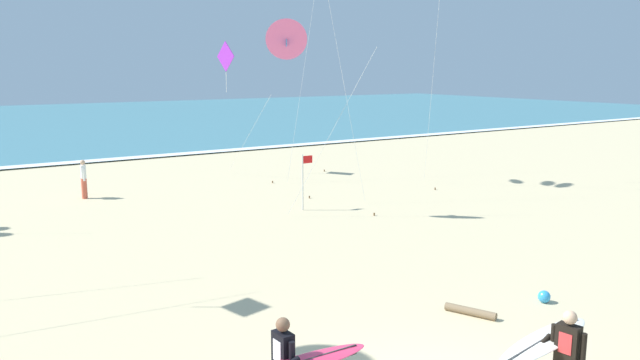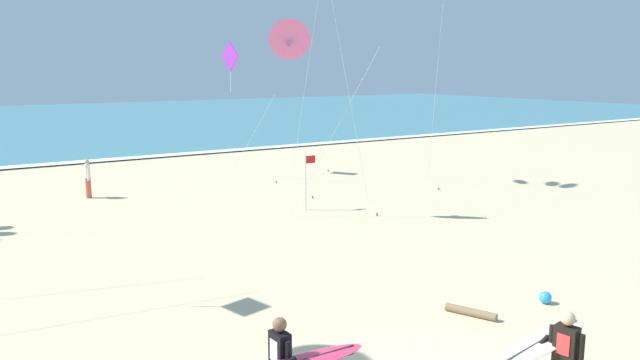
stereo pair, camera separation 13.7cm
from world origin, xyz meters
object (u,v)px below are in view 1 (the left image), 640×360
Objects in this scene: surfer_trailing at (556,348)px; kite_delta_rose_distant at (287,39)px; beach_ball at (544,297)px; bystander_white_top at (84,179)px; lifeguard_flag at (304,177)px; driftwood_log at (470,311)px; kite_diamond_violet_near at (226,59)px.

surfer_trailing is 14.58m from kite_delta_rose_distant.
beach_ball is (0.68, -10.30, -6.05)m from kite_delta_rose_distant.
lifeguard_flag is (6.37, -6.66, 0.45)m from bystander_white_top.
driftwood_log is at bearing -102.41° from lifeguard_flag.
bystander_white_top is at bearing 126.11° from kite_delta_rose_distant.
kite_diamond_violet_near reaches higher than driftwood_log.
lifeguard_flag is 11.00m from beach_ball.
lifeguard_flag is 7.50× the size of beach_ball.
surfer_trailing is 1.23× the size of lifeguard_flag.
lifeguard_flag reaches higher than surfer_trailing.
beach_ball is at bearing 38.59° from surfer_trailing.
kite_delta_rose_distant reaches higher than beach_ball.
surfer_trailing is at bearing -118.03° from driftwood_log.
kite_delta_rose_distant is 24.66× the size of beach_ball.
beach_ball is at bearing -91.95° from lifeguard_flag.
kite_diamond_violet_near is at bearing 79.95° from driftwood_log.
surfer_trailing is at bearing -141.41° from beach_ball.
bystander_white_top reaches higher than driftwood_log.
kite_diamond_violet_near is at bearing 82.77° from lifeguard_flag.
kite_delta_rose_distant is at bearing -102.87° from kite_diamond_violet_near.
bystander_white_top is at bearing 108.84° from beach_ball.
beach_ball is (6.00, -17.60, -0.67)m from bystander_white_top.
beach_ball reaches higher than driftwood_log.
lifeguard_flag reaches higher than driftwood_log.
lifeguard_flag is (-1.14, -8.96, -4.38)m from kite_diamond_violet_near.
kite_delta_rose_distant reaches higher than driftwood_log.
bystander_white_top is 17.69m from driftwood_log.
kite_delta_rose_distant reaches higher than kite_diamond_violet_near.
beach_ball is at bearing -71.16° from bystander_white_top.
bystander_white_top is 0.76× the size of lifeguard_flag.
kite_diamond_violet_near is (5.26, 22.88, 4.59)m from surfer_trailing.
surfer_trailing reaches higher than bystander_white_top.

